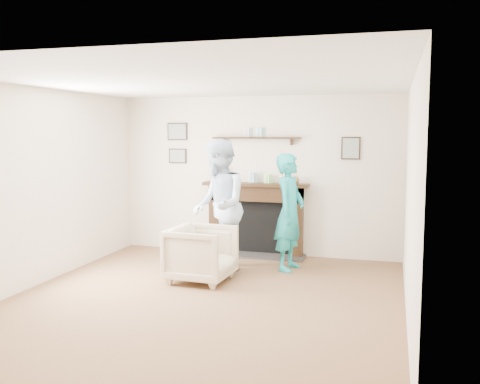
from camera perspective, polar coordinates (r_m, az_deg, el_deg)
name	(u,v)px	position (r m, az deg, el deg)	size (l,w,h in m)	color
ground	(204,299)	(6.36, -3.83, -11.36)	(5.00, 5.00, 0.00)	brown
room_shell	(222,157)	(6.72, -1.95, 3.70)	(4.54, 5.02, 2.52)	beige
armchair	(202,281)	(7.11, -4.12, -9.44)	(0.77, 0.80, 0.72)	#C7AE94
man	(219,272)	(7.55, -2.24, -8.48)	(0.90, 0.70, 1.85)	silver
woman	(289,269)	(7.70, 5.24, -8.21)	(0.60, 0.39, 1.65)	teal
pedestal_table	(231,226)	(7.51, -1.02, -3.61)	(0.32, 0.32, 1.03)	black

